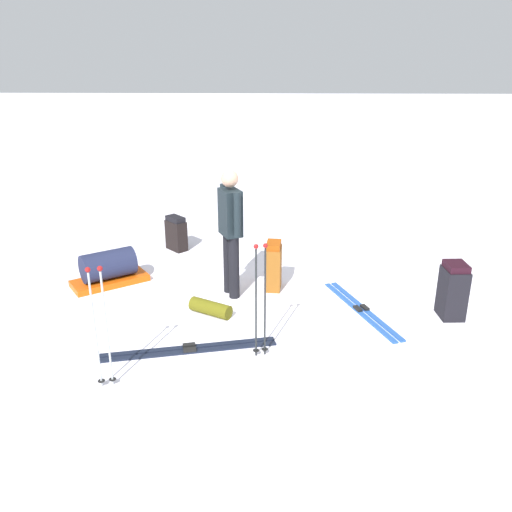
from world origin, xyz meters
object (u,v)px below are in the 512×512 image
backpack_large_dark (273,266)px  gear_sled (109,269)px  ski_pair_near (361,310)px  skier_standing (231,227)px  ski_pair_far (189,349)px  backpack_bright (453,291)px  ski_poles_planted_near (100,322)px  backpack_small_spare (176,234)px  ski_poles_planted_far (261,295)px  sleeping_mat_rolled (210,308)px

backpack_large_dark → gear_sled: (2.32, -0.09, -0.11)m
ski_pair_near → skier_standing: bearing=-14.7°
ski_pair_far → backpack_bright: 3.25m
ski_pair_far → ski_poles_planted_near: (0.71, 0.68, 0.69)m
backpack_small_spare → ski_poles_planted_far: bearing=114.2°
skier_standing → ski_poles_planted_far: bearing=105.4°
ski_pair_near → backpack_large_dark: backpack_large_dark is taller
backpack_large_dark → backpack_bright: bearing=160.6°
backpack_bright → gear_sled: 4.59m
backpack_bright → ski_poles_planted_near: (3.82, 1.58, 0.35)m
gear_sled → backpack_large_dark: bearing=177.8°
skier_standing → ski_poles_planted_near: bearing=63.6°
ski_poles_planted_near → ski_poles_planted_far: 1.61m
skier_standing → backpack_small_spare: skier_standing is taller
ski_poles_planted_near → sleeping_mat_rolled: size_ratio=2.29×
gear_sled → backpack_bright: bearing=169.2°
gear_sled → backpack_small_spare: bearing=-116.5°
ski_poles_planted_near → ski_poles_planted_far: (-1.49, -0.61, 0.01)m
skier_standing → backpack_small_spare: bearing=-58.8°
ski_pair_near → gear_sled: (3.43, -0.73, 0.21)m
ski_pair_far → gear_sled: size_ratio=1.74×
ski_poles_planted_far → sleeping_mat_rolled: 1.29m
ski_pair_near → ski_poles_planted_near: 3.31m
ski_pair_near → ski_poles_planted_near: ski_poles_planted_near is taller
backpack_small_spare → sleeping_mat_rolled: size_ratio=1.04×
ski_poles_planted_far → sleeping_mat_rolled: size_ratio=2.32×
ski_poles_planted_near → gear_sled: bearing=-74.3°
ski_poles_planted_near → ski_poles_planted_far: bearing=-157.7°
skier_standing → ski_pair_near: skier_standing is taller
ski_pair_near → ski_poles_planted_near: size_ratio=1.32×
ski_poles_planted_far → backpack_small_spare: bearing=-65.8°
ski_poles_planted_far → gear_sled: (2.18, -1.83, -0.49)m
ski_pair_far → backpack_bright: backpack_bright is taller
backpack_small_spare → gear_sled: (0.71, 1.43, -0.05)m
skier_standing → backpack_bright: 2.87m
ski_pair_near → ski_pair_far: same height
ski_poles_planted_far → sleeping_mat_rolled: (0.64, -0.93, -0.62)m
ski_pair_near → ski_poles_planted_far: 1.81m
backpack_small_spare → ski_poles_planted_far: (-1.47, 3.25, 0.43)m
ski_pair_far → ski_poles_planted_far: bearing=175.2°
backpack_large_dark → sleeping_mat_rolled: bearing=46.2°
backpack_bright → skier_standing: bearing=-11.6°
skier_standing → gear_sled: bearing=-9.5°
ski_pair_far → backpack_bright: bearing=-163.8°
gear_sled → sleeping_mat_rolled: size_ratio=2.01×
backpack_large_dark → sleeping_mat_rolled: (0.78, 0.82, -0.24)m
backpack_large_dark → ski_poles_planted_near: ski_poles_planted_near is taller
ski_pair_far → backpack_large_dark: backpack_large_dark is taller
skier_standing → ski_poles_planted_near: 2.41m
backpack_large_dark → backpack_bright: size_ratio=0.96×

